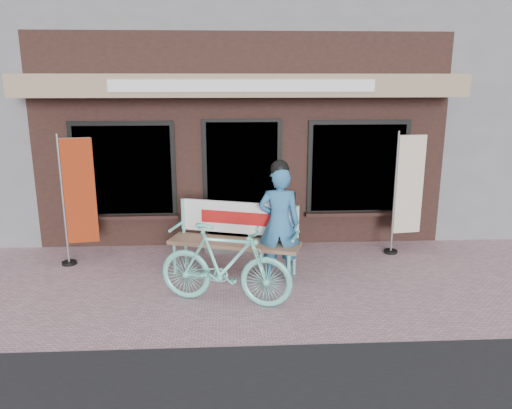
{
  "coord_description": "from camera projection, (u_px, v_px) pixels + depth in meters",
  "views": [
    {
      "loc": [
        -0.22,
        -6.42,
        2.87
      ],
      "look_at": [
        0.17,
        0.7,
        1.05
      ],
      "focal_mm": 35.0,
      "sensor_mm": 36.0,
      "label": 1
    }
  ],
  "objects": [
    {
      "name": "bench",
      "position": [
        236.0,
        232.0,
        7.45
      ],
      "size": [
        2.01,
        1.06,
        1.06
      ],
      "rotation": [
        0.0,
        0.0,
        -0.31
      ],
      "color": "#70DACA",
      "rests_on": "ground"
    },
    {
      "name": "menu_stand",
      "position": [
        280.0,
        221.0,
        8.4
      ],
      "size": [
        0.52,
        0.23,
        1.02
      ],
      "rotation": [
        0.0,
        0.0,
        -0.25
      ],
      "color": "black",
      "rests_on": "ground"
    },
    {
      "name": "bicycle",
      "position": [
        225.0,
        265.0,
        6.41
      ],
      "size": [
        1.84,
        1.0,
        1.07
      ],
      "primitive_type": "imported",
      "rotation": [
        0.0,
        0.0,
        1.27
      ],
      "color": "#70DACA",
      "rests_on": "ground"
    },
    {
      "name": "ground",
      "position": [
        247.0,
        290.0,
        6.93
      ],
      "size": [
        70.0,
        70.0,
        0.0
      ],
      "primitive_type": "plane",
      "color": "#BE919C",
      "rests_on": "ground"
    },
    {
      "name": "storefront",
      "position": [
        238.0,
        72.0,
        10.99
      ],
      "size": [
        7.0,
        6.77,
        6.0
      ],
      "color": "black",
      "rests_on": "ground"
    },
    {
      "name": "nobori_red",
      "position": [
        77.0,
        198.0,
        7.68
      ],
      "size": [
        0.61,
        0.26,
        2.06
      ],
      "rotation": [
        0.0,
        0.0,
        0.18
      ],
      "color": "gray",
      "rests_on": "ground"
    },
    {
      "name": "person",
      "position": [
        279.0,
        221.0,
        7.19
      ],
      "size": [
        0.64,
        0.46,
        1.75
      ],
      "rotation": [
        0.0,
        0.0,
        -0.11
      ],
      "color": "teal",
      "rests_on": "ground"
    },
    {
      "name": "nobori_cream",
      "position": [
        407.0,
        191.0,
        8.18
      ],
      "size": [
        0.61,
        0.25,
        2.05
      ],
      "rotation": [
        0.0,
        0.0,
        0.12
      ],
      "color": "gray",
      "rests_on": "ground"
    }
  ]
}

